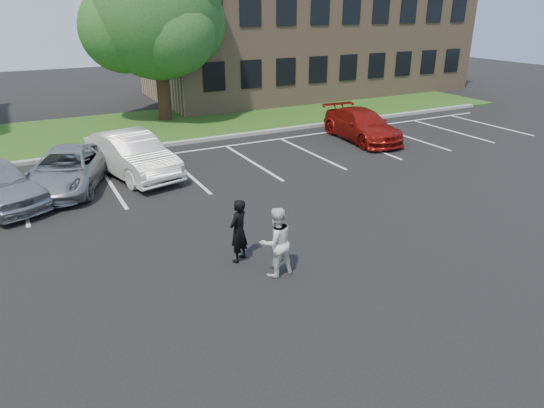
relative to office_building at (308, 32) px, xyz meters
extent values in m
plane|color=black|center=(-14.00, -21.99, -4.16)|extent=(90.00, 90.00, 0.00)
cube|color=gray|center=(-14.00, -9.99, -4.08)|extent=(40.00, 0.30, 0.15)
cube|color=#164015|center=(-14.00, -5.99, -4.12)|extent=(44.00, 8.00, 0.08)
cube|color=silver|center=(-19.60, -13.99, -4.15)|extent=(0.12, 5.20, 0.01)
cube|color=silver|center=(-16.80, -13.99, -4.15)|extent=(0.12, 5.20, 0.01)
cube|color=silver|center=(-14.00, -13.99, -4.15)|extent=(0.12, 5.20, 0.01)
cube|color=silver|center=(-11.20, -13.99, -4.15)|extent=(0.12, 5.20, 0.01)
cube|color=silver|center=(-8.40, -13.99, -4.15)|extent=(0.12, 5.20, 0.01)
cube|color=silver|center=(-5.60, -13.99, -4.15)|extent=(0.12, 5.20, 0.01)
cube|color=silver|center=(-2.80, -13.99, -4.15)|extent=(0.12, 5.20, 0.01)
cube|color=silver|center=(0.00, -13.99, -4.15)|extent=(0.12, 5.20, 0.01)
cube|color=silver|center=(2.80, -13.99, -4.15)|extent=(0.12, 5.20, 0.01)
cube|color=silver|center=(-12.60, -11.29, -4.15)|extent=(34.00, 0.12, 0.01)
cube|color=#927458|center=(0.00, 0.01, -0.16)|extent=(22.00, 10.00, 8.00)
cube|color=black|center=(-9.20, -5.02, -1.96)|extent=(1.30, 0.06, 1.60)
cube|color=black|center=(-9.20, -5.02, 1.44)|extent=(1.30, 0.06, 1.60)
cube|color=black|center=(-6.90, -5.02, -1.96)|extent=(1.30, 0.06, 1.60)
cube|color=black|center=(-6.90, -5.02, 1.44)|extent=(1.30, 0.06, 1.60)
cube|color=black|center=(-4.60, -5.02, -1.96)|extent=(1.30, 0.06, 1.60)
cube|color=black|center=(-4.60, -5.02, 1.44)|extent=(1.30, 0.06, 1.60)
cube|color=black|center=(-2.30, -5.02, -1.96)|extent=(1.30, 0.06, 1.60)
cube|color=black|center=(-2.30, -5.02, 1.44)|extent=(1.30, 0.06, 1.60)
cube|color=black|center=(0.00, -5.02, -1.96)|extent=(1.30, 0.06, 1.60)
cube|color=black|center=(0.00, -5.02, 1.44)|extent=(1.30, 0.06, 1.60)
cube|color=black|center=(2.30, -5.02, -1.96)|extent=(1.30, 0.06, 1.60)
cube|color=black|center=(2.30, -5.02, 1.44)|extent=(1.30, 0.06, 1.60)
cube|color=black|center=(4.60, -5.02, -1.96)|extent=(1.30, 0.06, 1.60)
cube|color=black|center=(4.60, -5.02, 1.44)|extent=(1.30, 0.06, 1.60)
cube|color=black|center=(6.90, -5.02, -1.96)|extent=(1.30, 0.06, 1.60)
cube|color=black|center=(6.90, -5.02, 1.44)|extent=(1.30, 0.06, 1.60)
cube|color=black|center=(9.20, -5.02, -1.96)|extent=(1.30, 0.06, 1.60)
cube|color=black|center=(9.20, -5.02, 1.44)|extent=(1.30, 0.06, 1.60)
cylinder|color=black|center=(-12.09, -4.86, -2.56)|extent=(0.70, 0.70, 3.20)
sphere|color=#1E5420|center=(-12.09, -4.86, 1.34)|extent=(6.60, 6.60, 6.60)
sphere|color=#1E5420|center=(-10.49, -4.16, 0.84)|extent=(4.60, 4.60, 4.60)
sphere|color=#1E5420|center=(-13.79, -4.46, 0.64)|extent=(4.40, 4.40, 4.40)
sphere|color=#1E5420|center=(-11.69, -6.36, 0.44)|extent=(4.00, 4.00, 4.00)
sphere|color=#1E5420|center=(-12.69, -3.26, 1.64)|extent=(4.20, 4.20, 4.20)
imported|color=black|center=(-15.04, -21.20, -3.35)|extent=(0.71, 0.64, 1.62)
imported|color=silver|center=(-14.54, -22.22, -3.31)|extent=(0.83, 0.65, 1.70)
imported|color=#999CA1|center=(-18.11, -13.64, -3.48)|extent=(3.97, 5.34, 1.35)
imported|color=silver|center=(-15.83, -13.39, -3.36)|extent=(2.78, 5.09, 1.59)
imported|color=maroon|center=(-5.11, -13.22, -3.46)|extent=(2.37, 4.98, 1.40)
camera|label=1|loc=(-19.31, -31.02, 1.77)|focal=32.00mm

